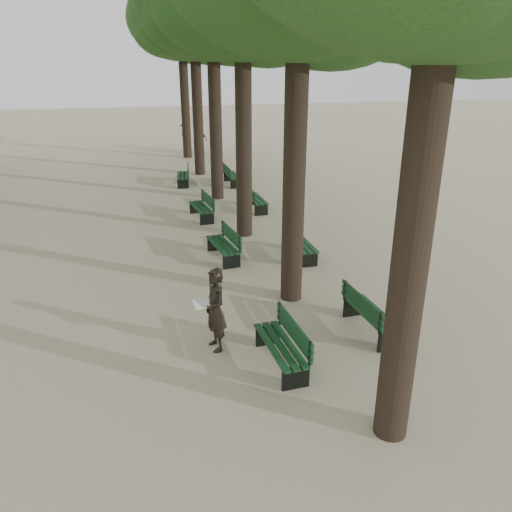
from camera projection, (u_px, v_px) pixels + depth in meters
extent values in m
plane|color=#BEAE90|center=(265.00, 374.00, 9.41)|extent=(120.00, 120.00, 0.00)
cylinder|color=#33261C|center=(417.00, 204.00, 6.59)|extent=(0.52, 0.52, 7.50)
cylinder|color=#33261C|center=(295.00, 146.00, 11.09)|extent=(0.52, 0.52, 7.50)
cylinder|color=#33261C|center=(244.00, 121.00, 15.60)|extent=(0.52, 0.52, 7.50)
cylinder|color=#33261C|center=(215.00, 107.00, 20.10)|extent=(0.52, 0.52, 7.50)
cylinder|color=#33261C|center=(197.00, 99.00, 24.60)|extent=(0.52, 0.52, 7.50)
ellipsoid|color=#1E4B19|center=(193.00, 10.00, 23.16)|extent=(6.00, 6.00, 4.50)
cylinder|color=#33261C|center=(185.00, 93.00, 29.10)|extent=(0.52, 0.52, 7.50)
ellipsoid|color=#1E4B19|center=(181.00, 18.00, 27.66)|extent=(6.00, 6.00, 4.50)
cube|color=black|center=(280.00, 355.00, 9.61)|extent=(0.61, 1.82, 0.45)
cube|color=black|center=(280.00, 345.00, 9.53)|extent=(0.63, 1.82, 0.04)
cube|color=black|center=(294.00, 330.00, 9.51)|extent=(0.13, 1.80, 0.40)
cube|color=black|center=(223.00, 252.00, 14.80)|extent=(0.73, 1.85, 0.45)
cube|color=black|center=(222.00, 245.00, 14.72)|extent=(0.75, 1.85, 0.04)
cube|color=black|center=(231.00, 235.00, 14.71)|extent=(0.25, 1.79, 0.40)
cube|color=black|center=(201.00, 213.00, 18.57)|extent=(0.70, 1.84, 0.45)
cube|color=black|center=(201.00, 207.00, 18.49)|extent=(0.72, 1.85, 0.04)
cube|color=black|center=(208.00, 199.00, 18.48)|extent=(0.22, 1.79, 0.40)
cube|color=black|center=(183.00, 180.00, 23.69)|extent=(0.74, 1.85, 0.45)
cube|color=black|center=(182.00, 175.00, 23.61)|extent=(0.76, 1.85, 0.04)
cube|color=black|center=(188.00, 169.00, 23.55)|extent=(0.26, 1.79, 0.40)
cube|color=black|center=(371.00, 323.00, 10.80)|extent=(0.59, 1.82, 0.45)
cube|color=black|center=(372.00, 313.00, 10.72)|extent=(0.61, 1.82, 0.04)
cube|color=black|center=(362.00, 304.00, 10.54)|extent=(0.11, 1.80, 0.40)
cube|color=black|center=(301.00, 250.00, 14.93)|extent=(0.54, 1.81, 0.45)
cube|color=black|center=(301.00, 243.00, 14.85)|extent=(0.56, 1.81, 0.04)
cube|color=black|center=(292.00, 235.00, 14.69)|extent=(0.06, 1.80, 0.40)
cube|color=black|center=(256.00, 204.00, 19.67)|extent=(0.53, 1.80, 0.45)
cube|color=black|center=(256.00, 199.00, 19.59)|extent=(0.55, 1.80, 0.04)
cube|color=black|center=(250.00, 193.00, 19.42)|extent=(0.05, 1.80, 0.40)
cube|color=black|center=(233.00, 180.00, 23.69)|extent=(0.52, 1.80, 0.45)
cube|color=black|center=(233.00, 175.00, 23.60)|extent=(0.54, 1.80, 0.04)
cube|color=black|center=(227.00, 170.00, 23.44)|extent=(0.04, 1.80, 0.40)
imported|color=black|center=(215.00, 310.00, 9.95)|extent=(0.49, 0.76, 1.76)
cube|color=white|center=(202.00, 304.00, 9.83)|extent=(0.37, 0.29, 0.12)
imported|color=#262628|center=(186.00, 136.00, 32.34)|extent=(0.59, 1.25, 1.86)
imported|color=#262628|center=(200.00, 141.00, 31.20)|extent=(1.04, 0.68, 1.68)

